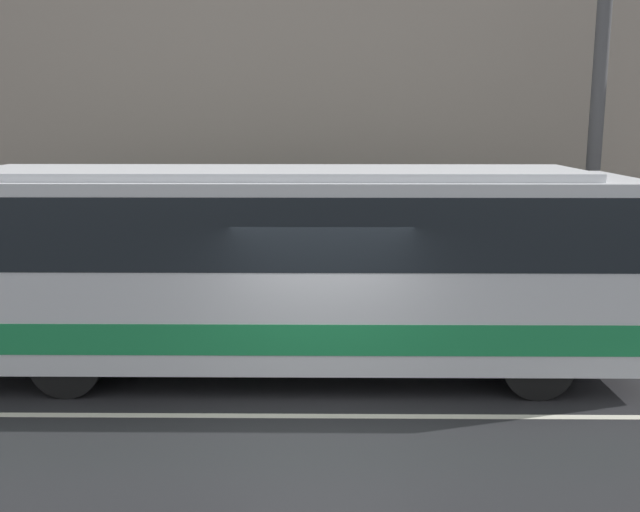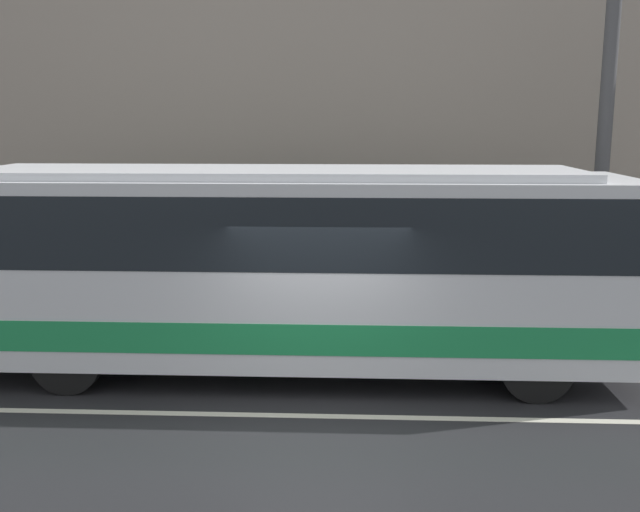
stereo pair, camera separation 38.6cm
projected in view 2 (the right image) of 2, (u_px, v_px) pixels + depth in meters
The scene contains 7 objects.
ground_plane at pixel (317, 416), 9.59m from camera, with size 60.00×60.00×0.00m, color #262628.
sidewalk at pixel (330, 309), 14.76m from camera, with size 60.00×2.57×0.14m.
building_facade at pixel (332, 65), 15.21m from camera, with size 60.00×0.35×10.51m.
lane_stripe at pixel (317, 416), 9.59m from camera, with size 54.00×0.14×0.01m.
transit_bus at pixel (278, 259), 11.06m from camera, with size 10.74×2.61×3.20m.
utility_pole_near at pixel (605, 132), 13.19m from camera, with size 0.27×0.27×7.12m.
pedestrian_waiting at pixel (253, 272), 14.52m from camera, with size 0.36×0.36×1.59m.
Camera 2 is at (0.45, -9.00, 3.93)m, focal length 40.00 mm.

